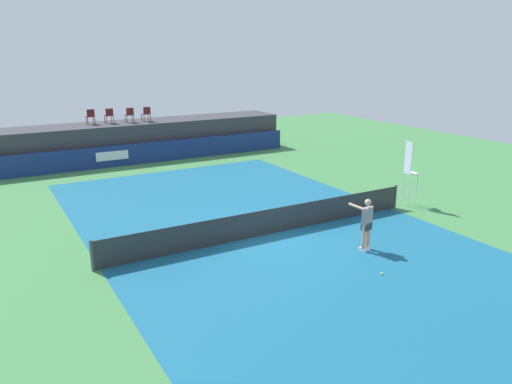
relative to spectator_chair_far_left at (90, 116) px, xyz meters
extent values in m
plane|color=#3D7A42|center=(2.77, -12.49, -2.69)|extent=(48.00, 48.00, 0.00)
cube|color=#16597A|center=(2.77, -15.49, -2.69)|extent=(12.00, 22.00, 0.00)
cube|color=navy|center=(2.77, -1.99, -2.09)|extent=(18.00, 0.20, 1.20)
cube|color=white|center=(0.57, -2.10, -2.03)|extent=(1.80, 0.02, 0.50)
cube|color=#38383D|center=(2.77, -0.19, -1.59)|extent=(18.00, 2.80, 2.20)
cylinder|color=#561919|center=(0.20, 0.28, -0.27)|extent=(0.04, 0.04, 0.44)
cylinder|color=#561919|center=(-0.21, 0.27, -0.27)|extent=(0.04, 0.04, 0.44)
cylinder|color=#561919|center=(0.20, -0.12, -0.27)|extent=(0.04, 0.04, 0.44)
cylinder|color=#561919|center=(-0.20, -0.13, -0.27)|extent=(0.04, 0.04, 0.44)
cube|color=#561919|center=(0.00, 0.08, -0.04)|extent=(0.45, 0.45, 0.03)
cube|color=#561919|center=(0.00, -0.13, 0.19)|extent=(0.44, 0.03, 0.42)
cylinder|color=#561919|center=(1.22, 0.16, -0.27)|extent=(0.04, 0.04, 0.44)
cylinder|color=#561919|center=(0.82, 0.14, -0.27)|extent=(0.04, 0.04, 0.44)
cylinder|color=#561919|center=(1.24, -0.24, -0.27)|extent=(0.04, 0.04, 0.44)
cylinder|color=#561919|center=(0.84, -0.26, -0.27)|extent=(0.04, 0.04, 0.44)
cube|color=#561919|center=(1.03, -0.05, -0.04)|extent=(0.46, 0.46, 0.03)
cube|color=#561919|center=(1.04, -0.26, 0.19)|extent=(0.44, 0.05, 0.42)
cylinder|color=#561919|center=(2.39, -0.13, -0.27)|extent=(0.04, 0.04, 0.44)
cylinder|color=#561919|center=(1.99, -0.13, -0.27)|extent=(0.04, 0.04, 0.44)
cylinder|color=#561919|center=(2.39, -0.54, -0.27)|extent=(0.04, 0.04, 0.44)
cylinder|color=#561919|center=(1.98, -0.53, -0.27)|extent=(0.04, 0.04, 0.44)
cube|color=#561919|center=(2.19, -0.33, -0.04)|extent=(0.44, 0.44, 0.03)
cube|color=#561919|center=(2.18, -0.54, 0.19)|extent=(0.44, 0.03, 0.42)
cylinder|color=#561919|center=(3.38, -0.15, -0.27)|extent=(0.04, 0.04, 0.44)
cylinder|color=#561919|center=(2.98, -0.18, -0.27)|extent=(0.04, 0.04, 0.44)
cylinder|color=#561919|center=(3.40, -0.56, -0.27)|extent=(0.04, 0.04, 0.44)
cylinder|color=#561919|center=(3.00, -0.58, -0.27)|extent=(0.04, 0.04, 0.44)
cube|color=#561919|center=(3.19, -0.37, -0.04)|extent=(0.46, 0.46, 0.03)
cube|color=#561919|center=(3.20, -0.57, 0.19)|extent=(0.44, 0.05, 0.42)
cylinder|color=white|center=(9.95, -15.73, -1.99)|extent=(0.04, 0.04, 1.40)
cylinder|color=white|center=(10.02, -15.33, -1.99)|extent=(0.04, 0.04, 1.40)
cylinder|color=white|center=(9.55, -15.66, -1.99)|extent=(0.04, 0.04, 1.40)
cylinder|color=white|center=(9.62, -15.26, -1.99)|extent=(0.04, 0.04, 1.40)
cube|color=white|center=(9.78, -15.49, -1.28)|extent=(0.51, 0.51, 0.03)
cube|color=white|center=(9.58, -15.46, -0.60)|extent=(0.10, 0.44, 1.33)
cube|color=#2D2D2D|center=(2.77, -15.49, -2.22)|extent=(12.40, 0.02, 0.95)
cylinder|color=#4C4C51|center=(-3.43, -15.49, -2.19)|extent=(0.10, 0.10, 1.00)
cylinder|color=#4C4C51|center=(8.97, -15.49, -2.19)|extent=(0.10, 0.10, 1.00)
cube|color=white|center=(4.93, -18.30, -2.64)|extent=(0.18, 0.28, 0.10)
cylinder|color=tan|center=(4.93, -18.30, -2.18)|extent=(0.14, 0.14, 0.82)
cube|color=white|center=(4.70, -18.35, -2.64)|extent=(0.18, 0.28, 0.10)
cylinder|color=tan|center=(4.70, -18.35, -2.18)|extent=(0.14, 0.14, 0.82)
cube|color=#333338|center=(4.82, -18.33, -1.85)|extent=(0.38, 0.29, 0.24)
cube|color=gray|center=(4.82, -18.33, -1.49)|extent=(0.40, 0.28, 0.56)
sphere|color=tan|center=(4.82, -18.33, -1.03)|extent=(0.22, 0.22, 0.22)
cylinder|color=tan|center=(5.05, -18.27, -1.51)|extent=(0.09, 0.09, 0.60)
cylinder|color=tan|center=(4.52, -18.12, -1.19)|extent=(0.23, 0.61, 0.14)
cylinder|color=black|center=(4.42, -17.71, -1.16)|extent=(0.30, 0.10, 0.03)
torus|color=black|center=(4.35, -17.43, -1.16)|extent=(0.30, 0.09, 0.30)
sphere|color=#D8EA33|center=(3.95, -20.02, -2.66)|extent=(0.07, 0.07, 0.07)
camera|label=1|loc=(-5.97, -29.84, 3.78)|focal=34.78mm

